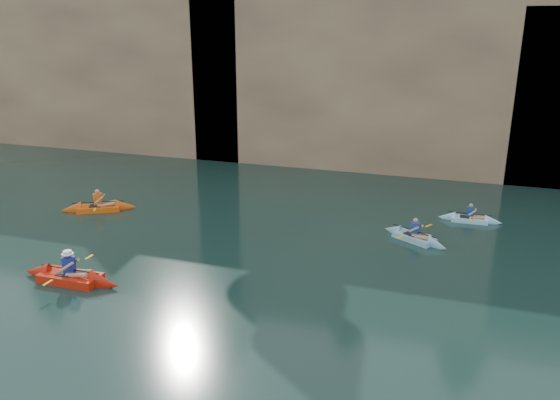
% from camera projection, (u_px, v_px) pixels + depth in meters
% --- Properties ---
extents(ground, '(160.00, 160.00, 0.00)m').
position_uv_depth(ground, '(171.00, 378.00, 13.85)').
color(ground, black).
rests_on(ground, ground).
extents(cliff, '(70.00, 16.00, 12.00)m').
position_uv_depth(cliff, '(373.00, 61.00, 39.10)').
color(cliff, tan).
rests_on(cliff, ground).
extents(cliff_slab_west, '(26.00, 2.40, 10.56)m').
position_uv_depth(cliff_slab_west, '(73.00, 73.00, 38.62)').
color(cliff_slab_west, '#A08661').
rests_on(cliff_slab_west, ground).
extents(cliff_slab_center, '(24.00, 2.40, 11.40)m').
position_uv_depth(cliff_slab_center, '(386.00, 75.00, 31.91)').
color(cliff_slab_center, '#A08661').
rests_on(cliff_slab_center, ground).
extents(sea_cave_west, '(4.50, 1.00, 4.00)m').
position_uv_depth(sea_cave_west, '(96.00, 122.00, 38.45)').
color(sea_cave_west, black).
rests_on(sea_cave_west, ground).
extents(sea_cave_center, '(3.50, 1.00, 3.20)m').
position_uv_depth(sea_cave_center, '(285.00, 140.00, 34.38)').
color(sea_cave_center, black).
rests_on(sea_cave_center, ground).
extents(sea_cave_east, '(5.00, 1.00, 4.50)m').
position_uv_depth(sea_cave_east, '(527.00, 144.00, 29.99)').
color(sea_cave_east, black).
rests_on(sea_cave_east, ground).
extents(main_kayaker, '(3.86, 2.59, 1.44)m').
position_uv_depth(main_kayaker, '(70.00, 277.00, 18.97)').
color(main_kayaker, red).
rests_on(main_kayaker, ground).
extents(kayaker_orange, '(3.47, 2.35, 1.34)m').
position_uv_depth(kayaker_orange, '(99.00, 207.00, 26.20)').
color(kayaker_orange, '#E4540E').
rests_on(kayaker_orange, ground).
extents(kayaker_ltblue_near, '(3.03, 2.20, 1.22)m').
position_uv_depth(kayaker_ltblue_near, '(414.00, 237.00, 22.62)').
color(kayaker_ltblue_near, '#7EB6D3').
rests_on(kayaker_ltblue_near, ground).
extents(kayaker_ltblue_mid, '(2.80, 2.13, 1.06)m').
position_uv_depth(kayaker_ltblue_mid, '(470.00, 219.00, 24.78)').
color(kayaker_ltblue_mid, '#98DFFE').
rests_on(kayaker_ltblue_mid, ground).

